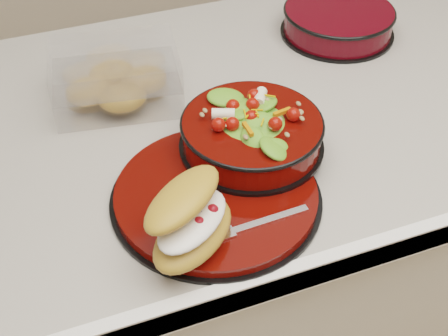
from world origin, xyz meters
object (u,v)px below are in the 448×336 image
object	(u,v)px
extra_bowl	(338,20)
dinner_plate	(217,195)
pastry_box	(116,79)
salad_bowl	(252,129)
island_counter	(221,272)
fork	(256,224)
croissant	(191,219)

from	to	relation	value
extra_bowl	dinner_plate	bearing A→B (deg)	-137.39
pastry_box	salad_bowl	bearing A→B (deg)	-45.53
dinner_plate	pastry_box	bearing A→B (deg)	103.92
island_counter	extra_bowl	size ratio (longest dim) A/B	5.44
extra_bowl	island_counter	bearing A→B (deg)	-153.61
salad_bowl	dinner_plate	bearing A→B (deg)	-139.08
fork	pastry_box	distance (m)	0.39
fork	pastry_box	size ratio (longest dim) A/B	0.63
fork	pastry_box	xyz separation A→B (m)	(-0.10, 0.38, 0.02)
croissant	fork	bearing A→B (deg)	-41.24
dinner_plate	salad_bowl	xyz separation A→B (m)	(0.08, 0.07, 0.04)
island_counter	dinner_plate	size ratio (longest dim) A/B	4.03
croissant	fork	distance (m)	0.10
croissant	pastry_box	distance (m)	0.37
island_counter	dinner_plate	distance (m)	0.51
island_counter	pastry_box	xyz separation A→B (m)	(-0.16, 0.09, 0.49)
salad_bowl	croissant	distance (m)	0.21
island_counter	dinner_plate	bearing A→B (deg)	-111.62
pastry_box	dinner_plate	bearing A→B (deg)	-66.86
island_counter	extra_bowl	bearing A→B (deg)	26.39
salad_bowl	pastry_box	size ratio (longest dim) A/B	0.96
dinner_plate	croissant	world-z (taller)	croissant
croissant	pastry_box	xyz separation A→B (m)	(-0.01, 0.37, -0.02)
dinner_plate	extra_bowl	distance (m)	0.53
pastry_box	extra_bowl	distance (m)	0.47
fork	extra_bowl	xyz separation A→B (m)	(0.37, 0.44, 0.01)
island_counter	croissant	xyz separation A→B (m)	(-0.15, -0.28, 0.51)
fork	pastry_box	bearing A→B (deg)	12.49
dinner_plate	croissant	distance (m)	0.11
dinner_plate	croissant	size ratio (longest dim) A/B	1.86
croissant	pastry_box	size ratio (longest dim) A/B	0.71
salad_bowl	pastry_box	bearing A→B (deg)	125.25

